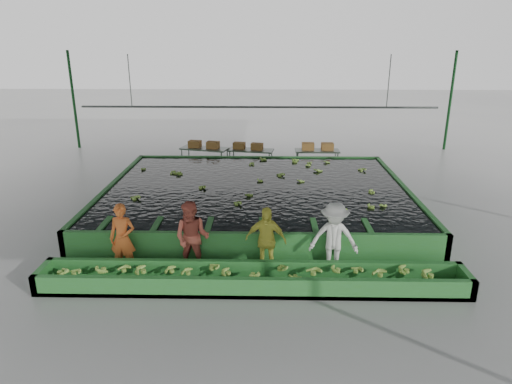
{
  "coord_description": "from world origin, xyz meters",
  "views": [
    {
      "loc": [
        0.29,
        -13.01,
        5.58
      ],
      "look_at": [
        0.0,
        0.5,
        1.0
      ],
      "focal_mm": 32.0,
      "sensor_mm": 36.0,
      "label": 1
    }
  ],
  "objects_px": {
    "packing_table_left": "(205,158)",
    "box_stack_left": "(204,148)",
    "sorting_trough": "(252,279)",
    "worker_d": "(334,239)",
    "box_stack_mid": "(248,149)",
    "worker_b": "(192,238)",
    "packing_table_right": "(317,160)",
    "worker_a": "(123,238)",
    "worker_c": "(266,240)",
    "packing_table_mid": "(251,159)",
    "flotation_tank": "(257,198)",
    "box_stack_right": "(318,150)"
  },
  "relations": [
    {
      "from": "packing_table_left",
      "to": "box_stack_left",
      "type": "bearing_deg",
      "value": 152.26
    },
    {
      "from": "sorting_trough",
      "to": "worker_d",
      "type": "distance_m",
      "value": 2.24
    },
    {
      "from": "box_stack_mid",
      "to": "sorting_trough",
      "type": "bearing_deg",
      "value": -87.3
    },
    {
      "from": "packing_table_left",
      "to": "box_stack_left",
      "type": "height_order",
      "value": "box_stack_left"
    },
    {
      "from": "worker_b",
      "to": "packing_table_right",
      "type": "xyz_separation_m",
      "value": [
        4.07,
        9.49,
        -0.48
      ]
    },
    {
      "from": "worker_a",
      "to": "box_stack_left",
      "type": "relative_size",
      "value": 1.28
    },
    {
      "from": "worker_c",
      "to": "packing_table_right",
      "type": "distance_m",
      "value": 9.77
    },
    {
      "from": "box_stack_mid",
      "to": "packing_table_right",
      "type": "bearing_deg",
      "value": -0.86
    },
    {
      "from": "packing_table_left",
      "to": "worker_d",
      "type": "bearing_deg",
      "value": -65.19
    },
    {
      "from": "worker_d",
      "to": "box_stack_left",
      "type": "relative_size",
      "value": 1.34
    },
    {
      "from": "worker_c",
      "to": "box_stack_mid",
      "type": "relative_size",
      "value": 1.31
    },
    {
      "from": "packing_table_right",
      "to": "worker_d",
      "type": "bearing_deg",
      "value": -93.59
    },
    {
      "from": "worker_d",
      "to": "worker_b",
      "type": "bearing_deg",
      "value": -173.49
    },
    {
      "from": "worker_b",
      "to": "packing_table_mid",
      "type": "height_order",
      "value": "worker_b"
    },
    {
      "from": "flotation_tank",
      "to": "packing_table_right",
      "type": "relative_size",
      "value": 5.18
    },
    {
      "from": "worker_c",
      "to": "packing_table_left",
      "type": "distance_m",
      "value": 9.92
    },
    {
      "from": "flotation_tank",
      "to": "box_stack_right",
      "type": "bearing_deg",
      "value": 63.82
    },
    {
      "from": "worker_a",
      "to": "packing_table_left",
      "type": "relative_size",
      "value": 0.85
    },
    {
      "from": "sorting_trough",
      "to": "worker_b",
      "type": "xyz_separation_m",
      "value": [
        -1.5,
        0.8,
        0.67
      ]
    },
    {
      "from": "packing_table_mid",
      "to": "box_stack_left",
      "type": "bearing_deg",
      "value": 178.72
    },
    {
      "from": "worker_b",
      "to": "worker_a",
      "type": "bearing_deg",
      "value": -170.09
    },
    {
      "from": "worker_a",
      "to": "worker_b",
      "type": "relative_size",
      "value": 0.96
    },
    {
      "from": "flotation_tank",
      "to": "packing_table_left",
      "type": "distance_m",
      "value": 5.77
    },
    {
      "from": "worker_c",
      "to": "box_stack_right",
      "type": "height_order",
      "value": "worker_c"
    },
    {
      "from": "packing_table_mid",
      "to": "worker_b",
      "type": "bearing_deg",
      "value": -96.85
    },
    {
      "from": "worker_b",
      "to": "packing_table_left",
      "type": "distance_m",
      "value": 9.58
    },
    {
      "from": "worker_c",
      "to": "worker_d",
      "type": "height_order",
      "value": "worker_d"
    },
    {
      "from": "worker_c",
      "to": "box_stack_mid",
      "type": "bearing_deg",
      "value": 104.47
    },
    {
      "from": "worker_d",
      "to": "box_stack_mid",
      "type": "relative_size",
      "value": 1.4
    },
    {
      "from": "worker_c",
      "to": "packing_table_left",
      "type": "xyz_separation_m",
      "value": [
        -2.74,
        9.53,
        -0.39
      ]
    },
    {
      "from": "worker_d",
      "to": "packing_table_left",
      "type": "relative_size",
      "value": 0.89
    },
    {
      "from": "sorting_trough",
      "to": "packing_table_left",
      "type": "xyz_separation_m",
      "value": [
        -2.43,
        10.33,
        0.22
      ]
    },
    {
      "from": "worker_a",
      "to": "box_stack_mid",
      "type": "xyz_separation_m",
      "value": [
        2.74,
        9.54,
        0.01
      ]
    },
    {
      "from": "packing_table_right",
      "to": "box_stack_left",
      "type": "relative_size",
      "value": 1.4
    },
    {
      "from": "worker_a",
      "to": "worker_c",
      "type": "relative_size",
      "value": 1.02
    },
    {
      "from": "worker_a",
      "to": "box_stack_right",
      "type": "relative_size",
      "value": 1.27
    },
    {
      "from": "sorting_trough",
      "to": "worker_b",
      "type": "distance_m",
      "value": 1.83
    },
    {
      "from": "box_stack_left",
      "to": "box_stack_mid",
      "type": "bearing_deg",
      "value": -0.01
    },
    {
      "from": "box_stack_left",
      "to": "box_stack_right",
      "type": "xyz_separation_m",
      "value": [
        5.05,
        0.04,
        -0.07
      ]
    },
    {
      "from": "box_stack_left",
      "to": "box_stack_mid",
      "type": "height_order",
      "value": "box_stack_left"
    },
    {
      "from": "worker_b",
      "to": "worker_d",
      "type": "relative_size",
      "value": 1.0
    },
    {
      "from": "worker_a",
      "to": "box_stack_left",
      "type": "height_order",
      "value": "worker_a"
    },
    {
      "from": "worker_b",
      "to": "box_stack_mid",
      "type": "relative_size",
      "value": 1.4
    },
    {
      "from": "flotation_tank",
      "to": "worker_b",
      "type": "xyz_separation_m",
      "value": [
        -1.5,
        -4.3,
        0.47
      ]
    },
    {
      "from": "worker_a",
      "to": "worker_d",
      "type": "height_order",
      "value": "worker_d"
    },
    {
      "from": "worker_d",
      "to": "packing_table_left",
      "type": "height_order",
      "value": "worker_d"
    },
    {
      "from": "packing_table_left",
      "to": "worker_c",
      "type": "bearing_deg",
      "value": -73.94
    },
    {
      "from": "flotation_tank",
      "to": "packing_table_mid",
      "type": "bearing_deg",
      "value": 93.95
    },
    {
      "from": "packing_table_left",
      "to": "box_stack_mid",
      "type": "height_order",
      "value": "box_stack_mid"
    },
    {
      "from": "packing_table_mid",
      "to": "box_stack_right",
      "type": "height_order",
      "value": "box_stack_right"
    }
  ]
}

